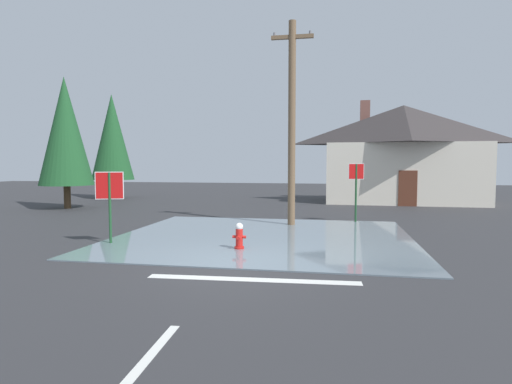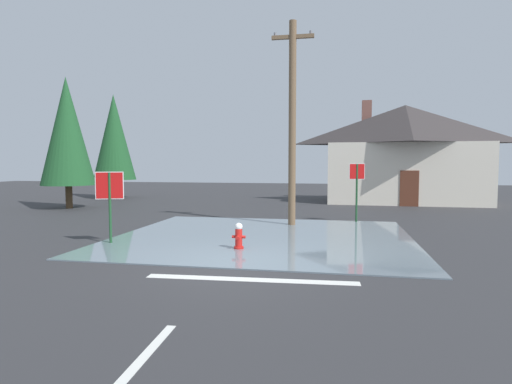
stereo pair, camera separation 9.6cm
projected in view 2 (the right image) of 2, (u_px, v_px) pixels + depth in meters
ground_plane at (232, 266)px, 10.17m from camera, size 80.00×80.00×0.10m
flood_puddle at (263, 237)px, 13.81m from camera, size 9.44×8.57×0.03m
lane_stop_bar at (251, 280)px, 8.77m from camera, size 4.46×0.52×0.01m
stop_sign_near at (110, 192)px, 12.57m from camera, size 0.78×0.29×2.16m
fire_hydrant at (239, 237)px, 11.77m from camera, size 0.38×0.33×0.76m
utility_pole at (292, 120)px, 16.10m from camera, size 1.60×0.28×7.75m
stop_sign_far at (357, 181)px, 17.05m from camera, size 0.62×0.18×2.40m
house at (404, 152)px, 25.82m from camera, size 9.85×5.75×6.39m
pine_tree_tall_left at (67, 131)px, 22.27m from camera, size 2.77×2.77×6.93m
pine_tree_mid_left at (114, 137)px, 28.88m from camera, size 2.83×2.83×7.08m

